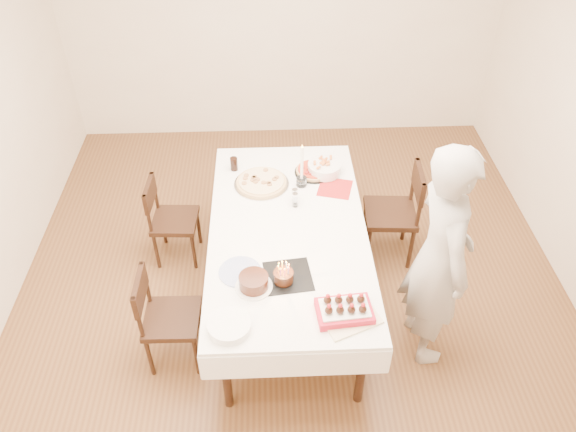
{
  "coord_description": "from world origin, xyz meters",
  "views": [
    {
      "loc": [
        -0.17,
        -3.1,
        3.47
      ],
      "look_at": [
        -0.04,
        -0.07,
        0.87
      ],
      "focal_mm": 35.0,
      "sensor_mm": 36.0,
      "label": 1
    }
  ],
  "objects_px": {
    "layer_cake": "(254,282)",
    "strawberry_box": "(344,310)",
    "pizza_pepperoni": "(314,171)",
    "birthday_cake": "(283,273)",
    "person": "(439,258)",
    "dining_table": "(288,265)",
    "cola_glass": "(234,164)",
    "taper_candle": "(302,165)",
    "pizza_white": "(261,182)",
    "chair_left_savory": "(175,221)",
    "chair_left_dessert": "(172,319)",
    "pasta_bowl": "(324,168)",
    "chair_right_savory": "(390,214)"
  },
  "relations": [
    {
      "from": "dining_table",
      "to": "chair_right_savory",
      "type": "distance_m",
      "value": 1.01
    },
    {
      "from": "cola_glass",
      "to": "strawberry_box",
      "type": "xyz_separation_m",
      "value": [
        0.73,
        -1.57,
        -0.01
      ]
    },
    {
      "from": "dining_table",
      "to": "cola_glass",
      "type": "xyz_separation_m",
      "value": [
        -0.41,
        0.75,
        0.43
      ]
    },
    {
      "from": "dining_table",
      "to": "person",
      "type": "relative_size",
      "value": 1.23
    },
    {
      "from": "chair_left_savory",
      "to": "pizza_pepperoni",
      "type": "distance_m",
      "value": 1.23
    },
    {
      "from": "chair_right_savory",
      "to": "strawberry_box",
      "type": "relative_size",
      "value": 2.61
    },
    {
      "from": "person",
      "to": "pizza_white",
      "type": "bearing_deg",
      "value": 43.25
    },
    {
      "from": "layer_cake",
      "to": "taper_candle",
      "type": "bearing_deg",
      "value": 70.83
    },
    {
      "from": "chair_left_savory",
      "to": "layer_cake",
      "type": "distance_m",
      "value": 1.36
    },
    {
      "from": "chair_left_dessert",
      "to": "cola_glass",
      "type": "distance_m",
      "value": 1.4
    },
    {
      "from": "chair_left_dessert",
      "to": "dining_table",
      "type": "bearing_deg",
      "value": -147.2
    },
    {
      "from": "chair_right_savory",
      "to": "pizza_white",
      "type": "xyz_separation_m",
      "value": [
        -1.07,
        0.04,
        0.32
      ]
    },
    {
      "from": "person",
      "to": "strawberry_box",
      "type": "height_order",
      "value": "person"
    },
    {
      "from": "chair_left_dessert",
      "to": "pizza_pepperoni",
      "type": "xyz_separation_m",
      "value": [
        1.07,
        1.2,
        0.37
      ]
    },
    {
      "from": "taper_candle",
      "to": "birthday_cake",
      "type": "relative_size",
      "value": 2.77
    },
    {
      "from": "pasta_bowl",
      "to": "taper_candle",
      "type": "relative_size",
      "value": 0.7
    },
    {
      "from": "taper_candle",
      "to": "pizza_white",
      "type": "bearing_deg",
      "value": 176.32
    },
    {
      "from": "chair_right_savory",
      "to": "pizza_white",
      "type": "relative_size",
      "value": 2.03
    },
    {
      "from": "chair_left_dessert",
      "to": "pizza_pepperoni",
      "type": "bearing_deg",
      "value": -130.87
    },
    {
      "from": "cola_glass",
      "to": "layer_cake",
      "type": "height_order",
      "value": "cola_glass"
    },
    {
      "from": "dining_table",
      "to": "chair_left_savory",
      "type": "height_order",
      "value": "chair_left_savory"
    },
    {
      "from": "pasta_bowl",
      "to": "cola_glass",
      "type": "xyz_separation_m",
      "value": [
        -0.74,
        0.08,
        0.01
      ]
    },
    {
      "from": "cola_glass",
      "to": "person",
      "type": "bearing_deg",
      "value": -41.18
    },
    {
      "from": "chair_left_dessert",
      "to": "taper_candle",
      "type": "relative_size",
      "value": 2.09
    },
    {
      "from": "chair_left_dessert",
      "to": "chair_right_savory",
      "type": "bearing_deg",
      "value": -148.49
    },
    {
      "from": "pizza_white",
      "to": "taper_candle",
      "type": "bearing_deg",
      "value": -3.68
    },
    {
      "from": "dining_table",
      "to": "layer_cake",
      "type": "xyz_separation_m",
      "value": [
        -0.25,
        -0.56,
        0.42
      ]
    },
    {
      "from": "chair_left_savory",
      "to": "taper_candle",
      "type": "xyz_separation_m",
      "value": [
        1.06,
        -0.02,
        0.55
      ]
    },
    {
      "from": "dining_table",
      "to": "person",
      "type": "distance_m",
      "value": 1.19
    },
    {
      "from": "birthday_cake",
      "to": "strawberry_box",
      "type": "xyz_separation_m",
      "value": [
        0.36,
        -0.3,
        -0.04
      ]
    },
    {
      "from": "pizza_pepperoni",
      "to": "birthday_cake",
      "type": "bearing_deg",
      "value": -103.65
    },
    {
      "from": "layer_cake",
      "to": "chair_left_savory",
      "type": "bearing_deg",
      "value": 121.73
    },
    {
      "from": "person",
      "to": "pasta_bowl",
      "type": "height_order",
      "value": "person"
    },
    {
      "from": "chair_left_savory",
      "to": "taper_candle",
      "type": "height_order",
      "value": "taper_candle"
    },
    {
      "from": "person",
      "to": "birthday_cake",
      "type": "height_order",
      "value": "person"
    },
    {
      "from": "chair_right_savory",
      "to": "pizza_pepperoni",
      "type": "bearing_deg",
      "value": 167.44
    },
    {
      "from": "layer_cake",
      "to": "strawberry_box",
      "type": "xyz_separation_m",
      "value": [
        0.56,
        -0.25,
        -0.01
      ]
    },
    {
      "from": "chair_left_savory",
      "to": "cola_glass",
      "type": "xyz_separation_m",
      "value": [
        0.51,
        0.21,
        0.41
      ]
    },
    {
      "from": "layer_cake",
      "to": "strawberry_box",
      "type": "height_order",
      "value": "layer_cake"
    },
    {
      "from": "cola_glass",
      "to": "chair_left_dessert",
      "type": "bearing_deg",
      "value": -108.06
    },
    {
      "from": "birthday_cake",
      "to": "strawberry_box",
      "type": "distance_m",
      "value": 0.47
    },
    {
      "from": "dining_table",
      "to": "chair_left_savory",
      "type": "bearing_deg",
      "value": 149.72
    },
    {
      "from": "dining_table",
      "to": "taper_candle",
      "type": "xyz_separation_m",
      "value": [
        0.13,
        0.52,
        0.57
      ]
    },
    {
      "from": "pizza_pepperoni",
      "to": "pasta_bowl",
      "type": "relative_size",
      "value": 1.16
    },
    {
      "from": "dining_table",
      "to": "pizza_white",
      "type": "xyz_separation_m",
      "value": [
        -0.19,
        0.54,
        0.4
      ]
    },
    {
      "from": "pizza_white",
      "to": "cola_glass",
      "type": "bearing_deg",
      "value": 135.98
    },
    {
      "from": "chair_left_savory",
      "to": "person",
      "type": "height_order",
      "value": "person"
    },
    {
      "from": "chair_right_savory",
      "to": "taper_candle",
      "type": "height_order",
      "value": "taper_candle"
    },
    {
      "from": "chair_left_dessert",
      "to": "layer_cake",
      "type": "relative_size",
      "value": 3.31
    },
    {
      "from": "cola_glass",
      "to": "layer_cake",
      "type": "distance_m",
      "value": 1.33
    }
  ]
}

